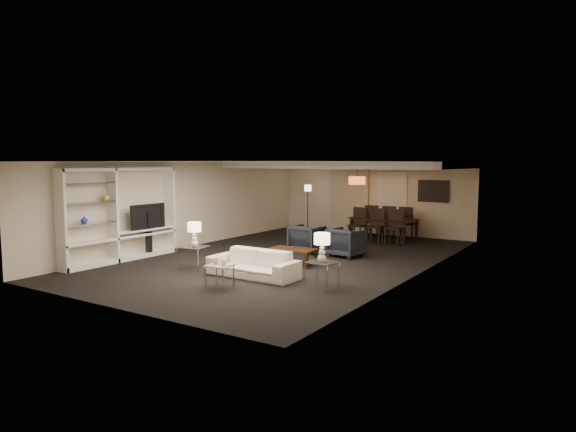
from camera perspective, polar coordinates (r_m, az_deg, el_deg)
The scene contains 35 objects.
floor at distance 13.42m, azimuth 0.00°, elevation -4.68°, with size 11.00×11.00×0.00m, color black.
ceiling at distance 13.18m, azimuth 0.00°, elevation 6.06°, with size 7.00×11.00×0.02m, color silver.
wall_back at distance 18.10m, azimuth 9.48°, elevation 2.00°, with size 7.00×0.02×2.50m, color beige.
wall_front at distance 9.15m, azimuth -19.02°, elevation -2.09°, with size 7.00×0.02×2.50m, color beige.
wall_left at distance 15.41m, azimuth -11.01°, elevation 1.29°, with size 0.02×11.00×2.50m, color beige.
wall_right at distance 11.73m, azimuth 14.53°, elevation -0.24°, with size 0.02×11.00×2.50m, color beige.
ceiling_soffit at distance 16.24m, azimuth 6.74°, elevation 5.66°, with size 7.00×4.00×0.20m, color silver.
curtains at distance 18.40m, azimuth 6.81°, elevation 1.95°, with size 1.50×0.12×2.40m, color beige.
door at distance 17.82m, azimuth 11.50°, elevation 1.26°, with size 0.90×0.05×2.10m, color silver.
painting at distance 17.32m, azimuth 15.85°, elevation 2.68°, with size 0.95×0.04×0.65m, color #142D38.
media_unit at distance 13.52m, azimuth -18.05°, elevation 0.14°, with size 0.38×3.40×2.35m, color white, non-canonical shape.
pendant_light at distance 16.12m, azimuth 7.68°, elevation 3.94°, with size 0.52×0.52×0.24m, color #D8591E.
sofa at distance 11.17m, azimuth -3.90°, elevation -5.32°, with size 2.03×0.79×0.59m, color beige.
coffee_table at distance 12.49m, azimuth 0.51°, elevation -4.55°, with size 1.11×0.65×0.40m, color black, non-canonical shape.
armchair_left at distance 14.20m, azimuth 2.13°, elevation -2.55°, with size 0.81×0.83×0.75m, color black.
armchair_right at distance 13.63m, azimuth 6.48°, elevation -2.94°, with size 0.81×0.83×0.75m, color black.
side_table_left at distance 12.25m, azimuth -10.31°, elevation -4.56°, with size 0.56×0.56×0.52m, color silver, non-canonical shape.
side_table_right at distance 10.27m, azimuth 3.77°, elevation -6.52°, with size 0.56×0.56×0.52m, color silver, non-canonical shape.
table_lamp_left at distance 12.17m, azimuth -10.36°, elevation -2.03°, with size 0.32×0.32×0.58m, color white, non-canonical shape.
table_lamp_right at distance 10.17m, azimuth 3.79°, elevation -3.51°, with size 0.32×0.32×0.58m, color beige, non-canonical shape.
marble_table at distance 10.34m, azimuth -7.57°, elevation -6.64°, with size 0.46×0.46×0.46m, color silver, non-canonical shape.
gold_gourd_a at distance 10.35m, azimuth -8.01°, elevation -4.91°, with size 0.15×0.15×0.15m, color tan.
gold_gourd_b at distance 10.22m, azimuth -7.16°, elevation -5.08°, with size 0.13×0.13×0.13m, color #EFBF7E.
television at distance 13.99m, azimuth -15.61°, elevation -0.01°, with size 0.15×1.13×0.65m, color black.
vase_blue at distance 12.89m, azimuth -21.71°, elevation -0.37°, with size 0.17×0.17×0.18m, color #2931B4.
vase_amber at distance 13.21m, azimuth -19.60°, elevation 2.04°, with size 0.18×0.18×0.19m, color gold.
floor_speaker at distance 14.01m, azimuth -15.23°, elevation -1.97°, with size 0.13×0.13×1.19m, color black.
dining_table at distance 16.66m, azimuth 10.51°, elevation -1.44°, with size 2.03×1.13×0.72m, color black.
chair_nl at distance 16.28m, azimuth 7.70°, elevation -0.95°, with size 0.49×0.49×1.06m, color black, non-canonical shape.
chair_nm at distance 16.04m, azimuth 9.64°, elevation -1.08°, with size 0.49×0.49×1.06m, color black, non-canonical shape.
chair_nr at distance 15.82m, azimuth 11.64°, elevation -1.22°, with size 0.49×0.49×1.06m, color black, non-canonical shape.
chair_fl at distance 17.46m, azimuth 9.51°, elevation -0.51°, with size 0.49×0.49×1.06m, color black, non-canonical shape.
chair_fm at distance 17.24m, azimuth 11.35°, elevation -0.63°, with size 0.49×0.49×1.06m, color black, non-canonical shape.
chair_fr at distance 17.03m, azimuth 13.22°, elevation -0.75°, with size 0.49×0.49×1.06m, color black, non-canonical shape.
floor_lamp at distance 18.44m, azimuth 2.22°, elevation 0.87°, with size 0.24×0.24×1.68m, color black, non-canonical shape.
Camera 1 is at (7.14, -11.08, 2.49)m, focal length 32.00 mm.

